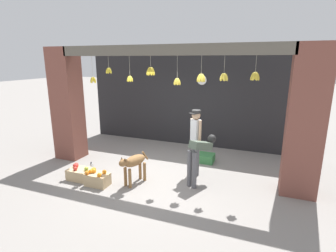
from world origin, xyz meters
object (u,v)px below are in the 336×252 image
Objects in this scene: shopkeeper at (195,138)px; produce_box_green at (204,158)px; fruit_crate_apples at (80,173)px; water_bottle at (92,168)px; worker_stooping at (199,154)px; fruit_crate_oranges at (97,178)px; dog at (134,163)px; wall_clock at (202,80)px.

produce_box_green is (0.03, 0.90, -0.84)m from shopkeeper.
fruit_crate_apples is 1.96× the size of water_bottle.
fruit_crate_apples is (-2.70, -0.78, -0.58)m from worker_stooping.
fruit_crate_oranges is at bearing -131.06° from worker_stooping.
water_bottle reaches higher than produce_box_green.
shopkeeper is 3.09× the size of fruit_crate_oranges.
dog is 0.80× the size of worker_stooping.
shopkeeper is at bearing -79.06° from wall_clock.
fruit_crate_oranges is 4.34m from wall_clock.
fruit_crate_oranges is at bearing -130.60° from produce_box_green.
fruit_crate_apples reaches higher than water_bottle.
water_bottle is 0.86× the size of wall_clock.
shopkeeper is 1.24m from produce_box_green.
dog is 1.59m from shopkeeper.
water_bottle is (-1.30, 0.17, -0.38)m from dog.
shopkeeper is at bearing 141.40° from worker_stooping.
fruit_crate_oranges reaches higher than water_bottle.
dog is at bearing -122.07° from produce_box_green.
shopkeeper reaches higher than produce_box_green.
produce_box_green is 2.47m from wall_clock.
water_bottle is at bearing -146.25° from worker_stooping.
fruit_crate_apples is at bearing -120.85° from wall_clock.
dog reaches higher than water_bottle.
fruit_crate_oranges is 0.59m from fruit_crate_apples.
fruit_crate_apples is 0.42m from water_bottle.
fruit_crate_oranges reaches higher than produce_box_green.
fruit_crate_oranges is at bearing -11.42° from fruit_crate_apples.
shopkeeper is at bearing 148.29° from dog.
shopkeeper reaches higher than dog.
worker_stooping is (1.37, 0.54, 0.22)m from dog.
water_bottle is (0.02, 0.42, -0.02)m from fruit_crate_apples.
fruit_crate_oranges is at bearing -112.51° from wall_clock.
water_bottle is (-0.56, 0.53, -0.04)m from fruit_crate_oranges.
produce_box_green is at bearing 40.37° from fruit_crate_apples.
dog is 2.27m from produce_box_green.
worker_stooping reaches higher than dog.
worker_stooping is at bearing 23.01° from fruit_crate_oranges.
produce_box_green is at bearing -62.87° from shopkeeper.
fruit_crate_oranges is at bearing 64.24° from shopkeeper.
fruit_crate_apples is at bearing 55.28° from shopkeeper.
worker_stooping is 4.04× the size of water_bottle.
dog is at bearing -132.69° from worker_stooping.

